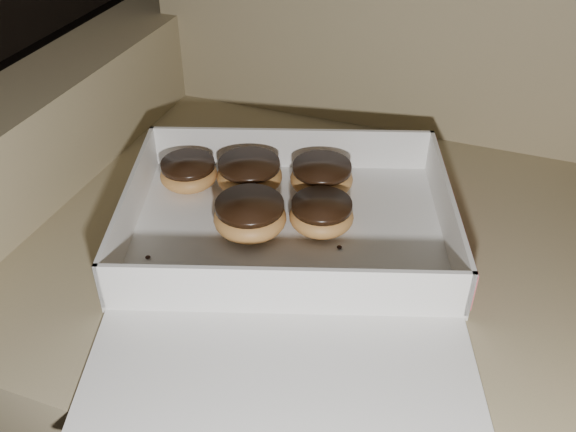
% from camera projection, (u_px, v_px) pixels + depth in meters
% --- Properties ---
extents(armchair, '(1.00, 0.85, 1.05)m').
position_uv_depth(armchair, '(328.00, 269.00, 1.04)').
color(armchair, '#847854').
rests_on(armchair, floor).
extents(bakery_box, '(0.57, 0.62, 0.07)m').
position_uv_depth(bakery_box, '(290.00, 245.00, 0.85)').
color(bakery_box, white).
rests_on(bakery_box, armchair).
extents(donut_a, '(0.09, 0.09, 0.04)m').
position_uv_depth(donut_a, '(189.00, 173.00, 0.96)').
color(donut_a, gold).
rests_on(donut_a, bakery_box).
extents(donut_b, '(0.09, 0.09, 0.05)m').
position_uv_depth(donut_b, '(322.00, 177.00, 0.95)').
color(donut_b, gold).
rests_on(donut_b, bakery_box).
extents(donut_c, '(0.10, 0.10, 0.05)m').
position_uv_depth(donut_c, '(250.00, 216.00, 0.87)').
color(donut_c, gold).
rests_on(donut_c, bakery_box).
extents(donut_d, '(0.09, 0.09, 0.04)m').
position_uv_depth(donut_d, '(321.00, 214.00, 0.87)').
color(donut_d, gold).
rests_on(donut_d, bakery_box).
extents(donut_e, '(0.10, 0.10, 0.05)m').
position_uv_depth(donut_e, '(249.00, 175.00, 0.95)').
color(donut_e, gold).
rests_on(donut_e, bakery_box).
extents(crumb_a, '(0.01, 0.01, 0.00)m').
position_uv_depth(crumb_a, '(339.00, 247.00, 0.85)').
color(crumb_a, black).
rests_on(crumb_a, bakery_box).
extents(crumb_b, '(0.01, 0.01, 0.00)m').
position_uv_depth(crumb_b, '(140.00, 290.00, 0.79)').
color(crumb_b, black).
rests_on(crumb_b, bakery_box).
extents(crumb_c, '(0.01, 0.01, 0.00)m').
position_uv_depth(crumb_c, '(148.00, 257.00, 0.84)').
color(crumb_c, black).
rests_on(crumb_c, bakery_box).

